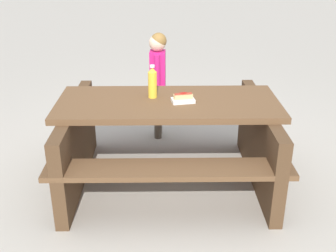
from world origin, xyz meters
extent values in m
plane|color=#ADA599|center=(0.00, 0.00, 0.00)|extent=(30.00, 30.00, 0.00)
cube|color=brown|center=(0.00, 0.00, 0.72)|extent=(1.95, 1.29, 0.05)
cube|color=brown|center=(-0.18, 0.53, 0.43)|extent=(1.80, 0.84, 0.04)
cube|color=brown|center=(0.18, -0.53, 0.43)|extent=(1.80, 0.84, 0.04)
cube|color=#4D3520|center=(0.74, 0.25, 0.35)|extent=(0.54, 1.36, 0.70)
cube|color=#4D3520|center=(-0.74, -0.25, 0.35)|extent=(0.54, 1.36, 0.70)
cylinder|color=yellow|center=(-0.15, 0.04, 0.86)|extent=(0.07, 0.07, 0.22)
cone|color=yellow|center=(-0.15, 0.04, 0.99)|extent=(0.07, 0.07, 0.04)
cylinder|color=silver|center=(-0.15, 0.04, 1.02)|extent=(0.04, 0.04, 0.02)
cube|color=white|center=(0.12, 0.01, 0.77)|extent=(0.21, 0.18, 0.03)
cube|color=#D8B272|center=(0.12, 0.01, 0.80)|extent=(0.16, 0.12, 0.04)
cylinder|color=maroon|center=(0.12, 0.01, 0.82)|extent=(0.14, 0.09, 0.03)
ellipsoid|color=maroon|center=(0.12, 0.01, 0.83)|extent=(0.07, 0.06, 0.01)
cylinder|color=brown|center=(-0.37, 0.80, 0.25)|extent=(0.08, 0.08, 0.50)
cylinder|color=brown|center=(-0.40, 0.91, 0.25)|extent=(0.08, 0.08, 0.50)
cube|color=#D11E72|center=(-0.38, 0.85, 0.72)|extent=(0.20, 0.20, 0.43)
cylinder|color=#D11E72|center=(-0.35, 0.75, 0.74)|extent=(0.06, 0.06, 0.36)
cylinder|color=#D11E72|center=(-0.41, 0.95, 0.74)|extent=(0.06, 0.06, 0.36)
sphere|color=beige|center=(-0.38, 0.85, 1.01)|extent=(0.17, 0.17, 0.17)
sphere|color=olive|center=(-0.37, 0.86, 1.03)|extent=(0.16, 0.16, 0.16)
camera|label=1|loc=(0.97, -3.02, 1.94)|focal=44.56mm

